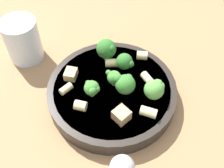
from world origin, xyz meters
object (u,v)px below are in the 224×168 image
Objects in this scene: rigatoni_5 at (113,63)px; drinking_glass at (23,42)px; pasta_bowl at (112,92)px; broccoli_floret_0 at (125,83)px; broccoli_floret_4 at (113,77)px; broccoli_floret_3 at (106,49)px; chicken_chunk_0 at (121,115)px; rigatoni_0 at (80,106)px; broccoli_floret_2 at (155,89)px; broccoli_floret_5 at (92,88)px; broccoli_floret_1 at (127,62)px; rigatoni_3 at (66,89)px; rigatoni_1 at (148,112)px; chicken_chunk_1 at (71,74)px; rigatoni_2 at (148,79)px; rigatoni_4 at (142,56)px.

rigatoni_5 is 0.20m from drinking_glass.
broccoli_floret_0 is (0.00, -0.03, 0.04)m from pasta_bowl.
broccoli_floret_4 is 0.35× the size of drinking_glass.
broccoli_floret_3 is 0.15m from chicken_chunk_0.
broccoli_floret_0 is 0.09m from rigatoni_0.
broccoli_floret_5 is at bearing 115.15° from broccoli_floret_2.
broccoli_floret_1 is 0.13m from rigatoni_0.
chicken_chunk_0 reaches higher than rigatoni_3.
rigatoni_0 is at bearing 128.23° from broccoli_floret_2.
rigatoni_1 is 0.17m from chicken_chunk_1.
broccoli_floret_2 is 1.23× the size of broccoli_floret_4.
broccoli_floret_5 is at bearing -73.86° from rigatoni_3.
broccoli_floret_4 is 0.22m from drinking_glass.
broccoli_floret_4 is at bearing -142.31° from broccoli_floret_3.
drinking_glass is (0.02, 0.22, 0.02)m from pasta_bowl.
broccoli_floret_5 is (-0.09, -0.02, -0.01)m from broccoli_floret_3.
pasta_bowl is 8.55× the size of rigatoni_5.
pasta_bowl is 0.06m from broccoli_floret_1.
rigatoni_5 is at bearing 71.12° from broccoli_floret_2.
rigatoni_2 is at bearing -67.81° from chicken_chunk_1.
rigatoni_1 is (-0.08, -0.08, -0.01)m from broccoli_floret_1.
rigatoni_0 is at bearing 177.68° from rigatoni_5.
broccoli_floret_1 is 0.12m from chicken_chunk_0.
broccoli_floret_1 is 1.71× the size of rigatoni_4.
broccoli_floret_1 is 0.05m from rigatoni_2.
broccoli_floret_5 is 1.63× the size of rigatoni_0.
chicken_chunk_0 is (-0.03, 0.04, 0.00)m from rigatoni_1.
broccoli_floret_2 is (-0.04, -0.07, 0.00)m from broccoli_floret_1.
rigatoni_2 is 1.10× the size of chicken_chunk_1.
broccoli_floret_2 is 0.04m from rigatoni_1.
broccoli_floret_1 is at bearing 21.86° from broccoli_floret_0.
broccoli_floret_5 is at bearing 143.13° from pasta_bowl.
rigatoni_1 and rigatoni_5 have the same top height.
broccoli_floret_5 is 0.11m from rigatoni_1.
broccoli_floret_1 is 1.41× the size of chicken_chunk_0.
chicken_chunk_1 is at bearing 152.15° from broccoli_floret_3.
broccoli_floret_4 reaches higher than pasta_bowl.
broccoli_floret_0 is 1.46× the size of rigatoni_1.
rigatoni_5 is (-0.04, 0.04, -0.00)m from rigatoni_4.
rigatoni_5 is (0.08, -0.00, -0.01)m from broccoli_floret_5.
rigatoni_1 is 0.13m from rigatoni_5.
rigatoni_4 is 0.83× the size of chicken_chunk_0.
rigatoni_0 is 0.81× the size of chicken_chunk_0.
pasta_bowl is at bearing -163.81° from broccoli_floret_4.
rigatoni_5 is 0.12m from chicken_chunk_0.
broccoli_floret_3 reaches higher than rigatoni_4.
rigatoni_0 is 0.83× the size of rigatoni_3.
rigatoni_1 is 1.02× the size of rigatoni_2.
rigatoni_4 is at bearing -22.49° from broccoli_floret_1.
chicken_chunk_0 reaches higher than rigatoni_0.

